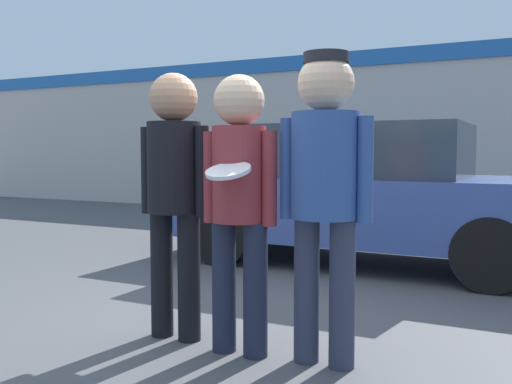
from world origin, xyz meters
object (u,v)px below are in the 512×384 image
Objects in this scene: person_middle_with_frisbee at (239,190)px; person_left at (174,180)px; parked_car_near at (365,194)px; person_right at (325,176)px; shrub at (233,185)px.

person_left is at bearing 172.11° from person_middle_with_frisbee.
person_right is at bearing -78.00° from parked_car_near.
person_right is 3.23m from parked_car_near.
person_right is at bearing -57.21° from shrub.
parked_car_near is at bearing 92.51° from person_middle_with_frisbee.
shrub is (-4.59, 7.13, -0.55)m from person_right.
person_middle_with_frisbee is 3.22m from parked_car_near.
person_middle_with_frisbee is 1.51× the size of shrub.
person_left reaches higher than parked_car_near.
parked_car_near is (0.39, 3.14, -0.28)m from person_left.
person_left reaches higher than shrub.
parked_car_near is (-0.14, 3.21, -0.24)m from person_middle_with_frisbee.
person_middle_with_frisbee is at bearing -172.67° from person_right.
person_right is at bearing 7.33° from person_middle_with_frisbee.
shrub is (-4.07, 7.20, -0.45)m from person_middle_with_frisbee.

